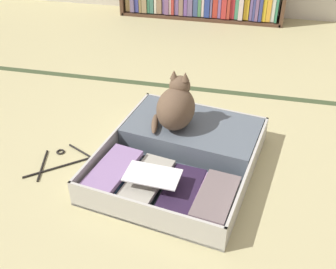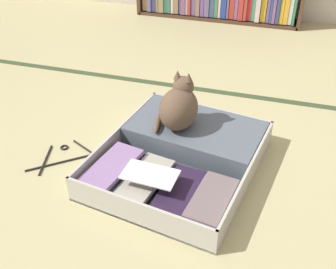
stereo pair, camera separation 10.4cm
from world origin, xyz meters
The scene contains 5 objects.
ground_plane centered at (0.00, 0.00, 0.00)m, with size 10.00×10.00×0.00m, color tan.
tatami_border centered at (0.00, 0.96, 0.00)m, with size 4.80×0.05×0.00m.
open_suitcase centered at (0.04, 0.23, 0.05)m, with size 0.80×0.90×0.13m.
black_cat centered at (-0.01, 0.34, 0.24)m, with size 0.24×0.25×0.28m.
clothes_hanger centered at (-0.52, 0.10, 0.01)m, with size 0.33×0.30×0.01m.
Camera 2 is at (0.42, -1.30, 1.28)m, focal length 44.36 mm.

